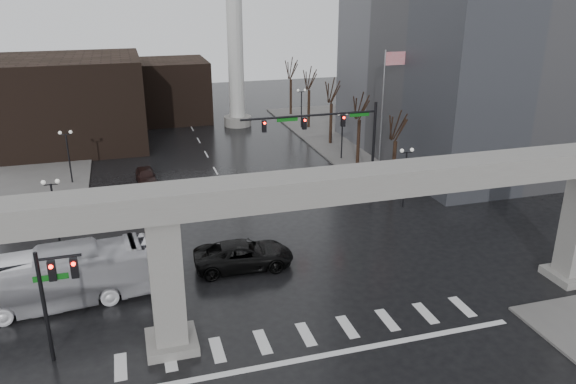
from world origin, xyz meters
The scene contains 23 objects.
ground centered at (0.00, 0.00, 0.00)m, with size 160.00×160.00×0.00m, color black.
sidewalk_ne centered at (26.00, 36.00, 0.07)m, with size 28.00×36.00×0.15m, color #625F5D.
elevated_guideway centered at (1.26, 0.00, 6.88)m, with size 48.00×2.60×8.70m.
building_far_left centered at (-14.00, 42.00, 5.00)m, with size 16.00×14.00×10.00m, color black.
building_far_mid centered at (-2.00, 52.00, 4.00)m, with size 10.00×10.00×8.00m, color black.
smokestack centered at (6.00, 46.00, 13.35)m, with size 3.60×3.60×30.00m.
signal_mast_arm centered at (8.99, 18.80, 5.83)m, with size 12.12×0.43×8.00m.
signal_left_pole centered at (-12.25, 0.50, 4.07)m, with size 2.30×0.30×6.00m.
flagpole_assembly centered at (15.29, 22.00, 7.53)m, with size 2.06×0.12×12.00m.
lamp_right_0 centered at (13.50, 14.00, 3.47)m, with size 1.22×0.32×5.11m.
lamp_right_1 centered at (13.50, 28.00, 3.47)m, with size 1.22×0.32×5.11m.
lamp_right_2 centered at (13.50, 42.00, 3.47)m, with size 1.22×0.32×5.11m.
lamp_left_0 centered at (-13.50, 14.00, 3.47)m, with size 1.22×0.32×5.11m.
lamp_left_1 centered at (-13.50, 28.00, 3.47)m, with size 1.22×0.32×5.11m.
lamp_left_2 centered at (-13.50, 42.00, 3.47)m, with size 1.22×0.32×5.11m.
tree_right_0 centered at (14.53, 18.02, 2.79)m, with size 1.09×1.58×7.50m.
tree_right_1 centered at (14.53, 26.02, 2.85)m, with size 1.09×1.61×7.67m.
tree_right_2 centered at (14.53, 34.02, 2.91)m, with size 1.10×1.63×7.85m.
tree_right_3 centered at (14.53, 42.02, 2.98)m, with size 1.11×1.66×8.02m.
tree_right_4 centered at (14.53, 50.02, 3.04)m, with size 1.12×1.69×8.19m.
pickup_truck centered at (-1.57, 7.35, 0.91)m, with size 3.00×6.52×1.81m, color black.
city_bus centered at (-13.40, 5.96, 1.72)m, with size 2.88×12.33×3.43m, color silver.
far_car centered at (-6.83, 26.03, 0.74)m, with size 1.76×4.37×1.49m, color black.
Camera 1 is at (-8.16, -25.18, 17.75)m, focal length 35.00 mm.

